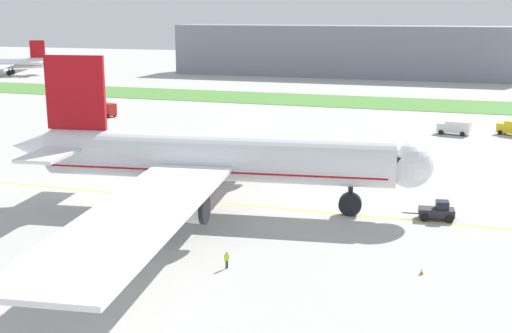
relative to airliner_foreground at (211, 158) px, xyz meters
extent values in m
plane|color=#ADAAA5|center=(-2.84, 2.21, -6.09)|extent=(600.00, 600.00, 0.00)
cube|color=yellow|center=(-2.84, 2.24, -6.08)|extent=(280.00, 0.36, 0.01)
cube|color=#4C8438|center=(-2.84, 100.51, -6.04)|extent=(320.00, 24.00, 0.10)
cylinder|color=white|center=(0.69, 0.09, 0.17)|extent=(41.74, 11.05, 5.56)
cube|color=#B20C14|center=(0.69, 0.09, -0.80)|extent=(40.04, 10.39, 0.67)
sphere|color=white|center=(22.70, 3.07, 0.17)|extent=(5.28, 5.28, 5.28)
cone|color=white|center=(-22.29, -3.01, 0.59)|extent=(6.70, 5.50, 4.73)
cube|color=#B20C14|center=(-16.53, -2.23, 7.40)|extent=(7.45, 1.55, 8.90)
cube|color=white|center=(-18.09, 3.17, 1.00)|extent=(5.70, 9.43, 0.39)
cube|color=white|center=(-16.60, -7.86, 1.00)|extent=(5.70, 9.43, 0.39)
cube|color=white|center=(-4.22, 21.02, -0.53)|extent=(14.00, 38.11, 0.44)
cube|color=white|center=(1.50, -21.39, -0.53)|extent=(14.00, 38.11, 0.44)
cylinder|color=#B7BABF|center=(-1.87, 12.88, -2.21)|extent=(5.65, 3.74, 3.06)
cylinder|color=black|center=(0.74, 13.24, -2.21)|extent=(0.88, 3.24, 3.21)
cylinder|color=#B7BABF|center=(1.61, -12.92, -2.21)|extent=(5.65, 3.74, 3.06)
cylinder|color=black|center=(4.23, -12.57, -2.21)|extent=(0.88, 3.24, 3.21)
cylinder|color=black|center=(16.27, 2.20, -3.69)|extent=(0.58, 0.58, 2.16)
cylinder|color=black|center=(16.27, 2.20, -4.77)|extent=(2.78, 1.53, 2.64)
cylinder|color=black|center=(-2.98, 2.54, -3.69)|extent=(0.58, 0.58, 2.16)
cylinder|color=black|center=(-2.98, 2.54, -4.77)|extent=(2.78, 1.53, 2.64)
cylinder|color=black|center=(-2.20, -3.24, -3.69)|extent=(0.58, 0.58, 2.16)
cylinder|color=black|center=(-2.20, -3.24, -4.77)|extent=(2.78, 1.53, 2.64)
cube|color=black|center=(21.87, 2.95, 0.86)|extent=(2.49, 4.39, 1.00)
sphere|color=black|center=(-15.25, 0.69, 0.67)|extent=(0.39, 0.39, 0.39)
sphere|color=black|center=(-12.42, 1.07, 0.67)|extent=(0.39, 0.39, 0.39)
sphere|color=black|center=(-9.59, 1.45, 0.67)|extent=(0.39, 0.39, 0.39)
sphere|color=black|center=(-6.76, 1.84, 0.67)|extent=(0.39, 0.39, 0.39)
sphere|color=black|center=(-3.92, 2.22, 0.67)|extent=(0.39, 0.39, 0.39)
sphere|color=black|center=(-1.09, 2.60, 0.67)|extent=(0.39, 0.39, 0.39)
sphere|color=black|center=(1.74, 2.98, 0.67)|extent=(0.39, 0.39, 0.39)
sphere|color=black|center=(4.57, 3.37, 0.67)|extent=(0.39, 0.39, 0.39)
sphere|color=black|center=(7.40, 3.75, 0.67)|extent=(0.39, 0.39, 0.39)
sphere|color=black|center=(10.24, 4.13, 0.67)|extent=(0.39, 0.39, 0.39)
sphere|color=black|center=(13.07, 4.52, 0.67)|extent=(0.39, 0.39, 0.39)
sphere|color=black|center=(15.90, 4.90, 0.67)|extent=(0.39, 0.39, 0.39)
cube|color=#26262B|center=(25.87, 3.49, -5.21)|extent=(4.14, 2.46, 0.85)
cube|color=black|center=(26.45, 3.57, -4.33)|extent=(1.60, 1.66, 0.90)
cylinder|color=black|center=(23.04, 3.11, -5.49)|extent=(1.80, 0.36, 0.12)
cylinder|color=black|center=(24.65, 2.34, -5.64)|extent=(0.94, 0.47, 0.90)
cylinder|color=black|center=(24.38, 4.28, -5.64)|extent=(0.94, 0.47, 0.90)
cylinder|color=black|center=(27.36, 2.71, -5.64)|extent=(0.94, 0.47, 0.90)
cylinder|color=black|center=(27.10, 4.65, -5.64)|extent=(0.94, 0.47, 0.90)
cylinder|color=black|center=(8.49, -17.56, -5.69)|extent=(0.12, 0.12, 0.79)
cylinder|color=#BFE519|center=(8.54, -17.43, -5.04)|extent=(0.09, 0.09, 0.51)
cylinder|color=black|center=(8.42, -17.73, -5.69)|extent=(0.12, 0.12, 0.79)
cylinder|color=#BFE519|center=(8.37, -17.86, -5.04)|extent=(0.09, 0.09, 0.51)
cube|color=#BFE519|center=(8.45, -17.65, -5.01)|extent=(0.37, 0.47, 0.56)
sphere|color=#8C6647|center=(8.45, -17.65, -4.62)|extent=(0.21, 0.21, 0.21)
cylinder|color=black|center=(-0.03, -21.48, -5.70)|extent=(0.11, 0.11, 0.78)
cylinder|color=#BFE519|center=(-0.12, -21.38, -5.05)|extent=(0.09, 0.09, 0.50)
cylinder|color=black|center=(0.10, -21.62, -5.70)|extent=(0.11, 0.11, 0.78)
cylinder|color=#BFE519|center=(0.19, -21.71, -5.05)|extent=(0.09, 0.09, 0.50)
cube|color=#BFE519|center=(0.03, -21.55, -5.03)|extent=(0.45, 0.46, 0.56)
sphere|color=#8C6647|center=(0.03, -21.55, -4.63)|extent=(0.21, 0.21, 0.21)
cube|color=#F2590C|center=(25.58, -13.55, -6.07)|extent=(0.36, 0.36, 0.03)
cone|color=#F2590C|center=(25.58, -13.55, -5.78)|extent=(0.28, 0.28, 0.55)
cylinder|color=white|center=(25.58, -13.55, -5.76)|extent=(0.17, 0.17, 0.06)
cube|color=#B21E19|center=(-47.95, 58.29, -4.33)|extent=(3.90, 3.05, 2.61)
cube|color=#B21E19|center=(-50.03, 58.97, -4.68)|extent=(1.89, 2.31, 1.92)
cube|color=#263347|center=(-50.61, 59.17, -4.29)|extent=(0.62, 1.68, 0.85)
cylinder|color=black|center=(-50.35, 57.99, -5.64)|extent=(0.95, 0.57, 0.90)
cylinder|color=black|center=(-49.70, 59.96, -5.64)|extent=(0.95, 0.57, 0.90)
cylinder|color=black|center=(-47.47, 57.03, -5.64)|extent=(0.95, 0.57, 0.90)
cylinder|color=black|center=(-46.81, 59.00, -5.64)|extent=(0.95, 0.57, 0.90)
cube|color=white|center=(26.65, 59.49, -4.55)|extent=(4.87, 3.07, 2.18)
cube|color=white|center=(23.81, 60.03, -4.80)|extent=(2.14, 2.47, 1.67)
cube|color=#263347|center=(23.01, 60.19, -4.47)|extent=(0.43, 1.89, 0.73)
cylinder|color=black|center=(23.60, 58.92, -5.64)|extent=(0.94, 0.46, 0.90)
cylinder|color=black|center=(24.02, 61.15, -5.64)|extent=(0.94, 0.46, 0.90)
cylinder|color=black|center=(27.56, 58.17, -5.64)|extent=(0.94, 0.46, 0.90)
cylinder|color=black|center=(27.98, 60.40, -5.64)|extent=(0.94, 0.46, 0.90)
cube|color=yellow|center=(34.87, 63.16, -4.80)|extent=(2.58, 2.69, 1.68)
cube|color=#263347|center=(34.12, 63.56, -4.46)|extent=(0.93, 1.63, 0.74)
cylinder|color=black|center=(34.35, 62.21, -5.64)|extent=(0.93, 0.69, 0.90)
cylinder|color=black|center=(35.38, 64.11, -5.64)|extent=(0.93, 0.69, 0.90)
cylinder|color=white|center=(-135.77, 134.78, -1.69)|extent=(29.38, 14.33, 3.91)
cube|color=#B20C14|center=(-135.77, 134.78, -2.37)|extent=(28.14, 13.61, 0.47)
cone|color=white|center=(-120.13, 140.75, -1.40)|extent=(5.20, 4.64, 3.32)
cube|color=#B20C14|center=(-124.02, 139.27, 3.39)|extent=(5.18, 2.29, 6.26)
cube|color=white|center=(-122.06, 135.83, -1.10)|extent=(5.31, 7.02, 0.27)
cube|color=white|center=(-124.85, 143.14, -1.10)|extent=(5.31, 7.02, 0.27)
cube|color=white|center=(-139.87, 149.74, -2.18)|extent=(15.77, 27.53, 0.31)
cylinder|color=#B7BABF|center=(-138.55, 143.75, -3.36)|extent=(4.24, 3.33, 2.15)
cylinder|color=black|center=(-140.28, 143.09, -3.36)|extent=(1.11, 2.22, 2.26)
cylinder|color=black|center=(-132.80, 133.72, -4.40)|extent=(0.41, 0.41, 1.51)
cylinder|color=black|center=(-132.80, 133.72, -5.16)|extent=(2.03, 1.44, 1.86)
cylinder|color=black|center=(-134.26, 137.56, -4.40)|extent=(0.41, 0.41, 1.51)
cylinder|color=black|center=(-134.26, 137.56, -5.16)|extent=(2.03, 1.44, 1.86)
cube|color=gray|center=(-16.34, 169.35, 2.91)|extent=(123.06, 20.00, 18.00)
camera|label=1|loc=(28.76, -71.47, 16.94)|focal=46.82mm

